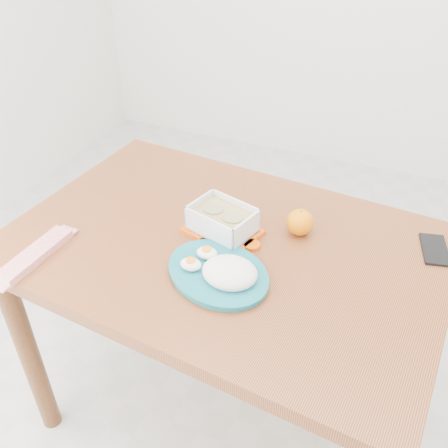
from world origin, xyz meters
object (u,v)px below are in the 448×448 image
at_px(dining_table, 224,273).
at_px(smartphone, 435,250).
at_px(food_container, 222,221).
at_px(rice_plate, 222,271).
at_px(orange_fruit, 300,222).

distance_m(dining_table, smartphone, 0.55).
height_order(dining_table, food_container, food_container).
bearing_deg(rice_plate, orange_fruit, 87.82).
relative_size(dining_table, orange_fruit, 16.66).
xyz_separation_m(food_container, smartphone, (0.53, 0.14, -0.04)).
xyz_separation_m(food_container, orange_fruit, (0.19, 0.08, -0.00)).
xyz_separation_m(rice_plate, smartphone, (0.46, 0.31, -0.02)).
bearing_deg(dining_table, smartphone, 24.69).
bearing_deg(dining_table, food_container, 123.75).
xyz_separation_m(food_container, rice_plate, (0.07, -0.17, -0.02)).
relative_size(orange_fruit, rice_plate, 0.20).
distance_m(dining_table, rice_plate, 0.19).
height_order(food_container, smartphone, food_container).
height_order(dining_table, rice_plate, rice_plate).
distance_m(orange_fruit, smartphone, 0.35).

